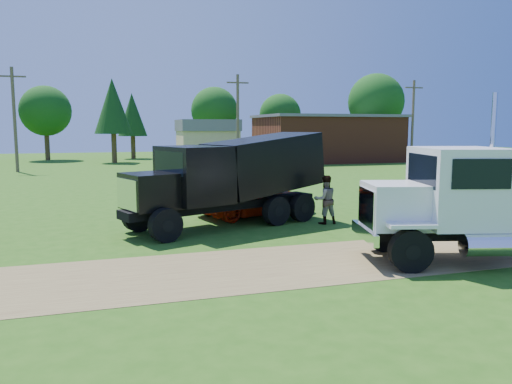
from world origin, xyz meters
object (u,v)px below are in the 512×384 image
object	(u,v)px
black_dump_truck	(233,175)
spectator_a	(485,216)
orange_pickup	(256,198)
white_semi_tractor	(461,204)

from	to	relation	value
black_dump_truck	spectator_a	xyz separation A→B (m)	(7.54, -5.13, -1.17)
orange_pickup	white_semi_tractor	bearing A→B (deg)	-175.14
white_semi_tractor	orange_pickup	world-z (taller)	white_semi_tractor
black_dump_truck	spectator_a	distance (m)	9.20
white_semi_tractor	spectator_a	size ratio (longest dim) A/B	4.93
white_semi_tractor	spectator_a	distance (m)	3.46
orange_pickup	spectator_a	xyz separation A→B (m)	(5.99, -7.09, 0.09)
white_semi_tractor	orange_pickup	bearing A→B (deg)	124.83
white_semi_tractor	spectator_a	world-z (taller)	white_semi_tractor
white_semi_tractor	black_dump_truck	bearing A→B (deg)	139.08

